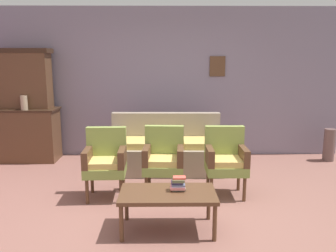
% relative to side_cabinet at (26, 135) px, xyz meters
% --- Properties ---
extents(ground_plane, '(7.68, 7.68, 0.00)m').
position_rel_side_cabinet_xyz_m(ground_plane, '(2.52, -2.25, -0.47)').
color(ground_plane, '#84564C').
extents(wall_back_with_decor, '(6.40, 0.09, 2.70)m').
position_rel_side_cabinet_xyz_m(wall_back_with_decor, '(2.52, 0.38, 0.88)').
color(wall_back_with_decor, gray).
rests_on(wall_back_with_decor, ground).
extents(side_cabinet, '(1.16, 0.55, 0.93)m').
position_rel_side_cabinet_xyz_m(side_cabinet, '(0.00, 0.00, 0.00)').
color(side_cabinet, brown).
rests_on(side_cabinet, ground).
extents(cabinet_upper_hutch, '(0.99, 0.38, 1.03)m').
position_rel_side_cabinet_xyz_m(cabinet_upper_hutch, '(0.00, 0.08, 0.98)').
color(cabinet_upper_hutch, brown).
rests_on(cabinet_upper_hutch, side_cabinet).
extents(vase_on_cabinet, '(0.11, 0.11, 0.24)m').
position_rel_side_cabinet_xyz_m(vase_on_cabinet, '(0.08, -0.18, 0.59)').
color(vase_on_cabinet, tan).
rests_on(vase_on_cabinet, side_cabinet).
extents(floral_couch, '(1.81, 0.83, 0.90)m').
position_rel_side_cabinet_xyz_m(floral_couch, '(2.47, -0.59, -0.14)').
color(floral_couch, gray).
rests_on(floral_couch, ground).
extents(armchair_near_couch_end, '(0.54, 0.51, 0.90)m').
position_rel_side_cabinet_xyz_m(armchair_near_couch_end, '(1.69, -1.71, 0.03)').
color(armchair_near_couch_end, '#849947').
rests_on(armchair_near_couch_end, ground).
extents(armchair_by_doorway, '(0.55, 0.52, 0.90)m').
position_rel_side_cabinet_xyz_m(armchair_by_doorway, '(2.44, -1.62, 0.03)').
color(armchair_by_doorway, '#849947').
rests_on(armchair_by_doorway, ground).
extents(armchair_row_middle, '(0.53, 0.50, 0.90)m').
position_rel_side_cabinet_xyz_m(armchair_row_middle, '(3.26, -1.66, 0.03)').
color(armchair_row_middle, '#849947').
rests_on(armchair_row_middle, ground).
extents(coffee_table, '(1.00, 0.56, 0.42)m').
position_rel_side_cabinet_xyz_m(coffee_table, '(2.49, -2.64, -0.09)').
color(coffee_table, brown).
rests_on(coffee_table, ground).
extents(book_stack_on_table, '(0.16, 0.11, 0.15)m').
position_rel_side_cabinet_xyz_m(book_stack_on_table, '(2.59, -2.60, 0.03)').
color(book_stack_on_table, gray).
rests_on(book_stack_on_table, coffee_table).
extents(floor_vase_by_wall, '(0.19, 0.19, 0.57)m').
position_rel_side_cabinet_xyz_m(floor_vase_by_wall, '(5.37, -0.10, -0.18)').
color(floor_vase_by_wall, brown).
rests_on(floor_vase_by_wall, ground).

